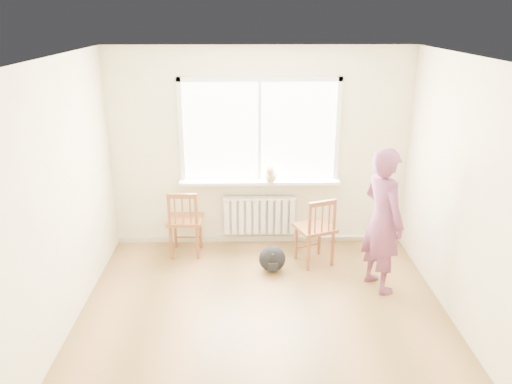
{
  "coord_description": "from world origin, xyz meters",
  "views": [
    {
      "loc": [
        -0.17,
        -4.22,
        3.1
      ],
      "look_at": [
        -0.07,
        1.2,
        1.12
      ],
      "focal_mm": 35.0,
      "sensor_mm": 36.0,
      "label": 1
    }
  ],
  "objects_px": {
    "chair_left": "(185,223)",
    "chair_right": "(317,231)",
    "backpack": "(272,259)",
    "cat": "(271,174)",
    "person": "(383,221)"
  },
  "relations": [
    {
      "from": "chair_left",
      "to": "chair_right",
      "type": "xyz_separation_m",
      "value": [
        1.71,
        -0.29,
        -0.0
      ]
    },
    {
      "from": "chair_left",
      "to": "backpack",
      "type": "distance_m",
      "value": 1.26
    },
    {
      "from": "cat",
      "to": "person",
      "type": "bearing_deg",
      "value": -33.63
    },
    {
      "from": "chair_right",
      "to": "backpack",
      "type": "relative_size",
      "value": 2.74
    },
    {
      "from": "backpack",
      "to": "chair_right",
      "type": "bearing_deg",
      "value": 17.86
    },
    {
      "from": "chair_right",
      "to": "person",
      "type": "bearing_deg",
      "value": 117.84
    },
    {
      "from": "person",
      "to": "backpack",
      "type": "distance_m",
      "value": 1.46
    },
    {
      "from": "chair_left",
      "to": "person",
      "type": "xyz_separation_m",
      "value": [
        2.36,
        -0.87,
        0.39
      ]
    },
    {
      "from": "chair_right",
      "to": "person",
      "type": "distance_m",
      "value": 0.96
    },
    {
      "from": "chair_right",
      "to": "cat",
      "type": "relative_size",
      "value": 2.26
    },
    {
      "from": "cat",
      "to": "backpack",
      "type": "height_order",
      "value": "cat"
    },
    {
      "from": "chair_right",
      "to": "chair_left",
      "type": "bearing_deg",
      "value": -30.2
    },
    {
      "from": "chair_right",
      "to": "cat",
      "type": "height_order",
      "value": "cat"
    },
    {
      "from": "chair_left",
      "to": "backpack",
      "type": "xyz_separation_m",
      "value": [
        1.13,
        -0.47,
        -0.3
      ]
    },
    {
      "from": "chair_right",
      "to": "backpack",
      "type": "height_order",
      "value": "chair_right"
    }
  ]
}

